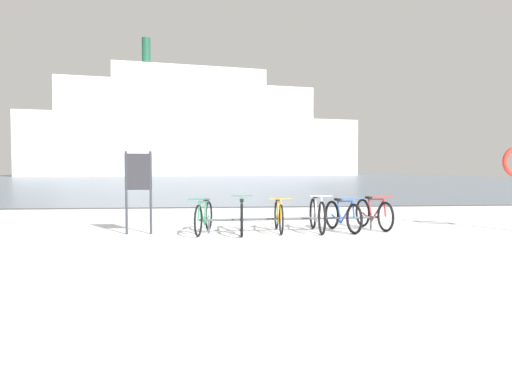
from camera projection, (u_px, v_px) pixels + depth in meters
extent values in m
cube|color=white|center=(376.00, 275.00, 6.66)|extent=(80.00, 22.00, 0.08)
cube|color=slate|center=(221.00, 178.00, 72.25)|extent=(80.00, 110.00, 0.08)
cube|color=#47474C|center=(270.00, 208.00, 17.59)|extent=(80.00, 0.50, 0.05)
cylinder|color=#4C5156|center=(292.00, 219.00, 10.84)|extent=(3.97, 0.32, 0.05)
cylinder|color=#4C5156|center=(209.00, 227.00, 10.55)|extent=(0.04, 0.04, 0.28)
cylinder|color=#4C5156|center=(371.00, 224.00, 11.15)|extent=(0.04, 0.04, 0.28)
torus|color=black|center=(198.00, 221.00, 10.02)|extent=(0.18, 0.64, 0.64)
torus|color=black|center=(209.00, 216.00, 11.03)|extent=(0.18, 0.64, 0.64)
cylinder|color=#2D8C60|center=(202.00, 213.00, 10.34)|extent=(0.15, 0.53, 0.55)
cylinder|color=#2D8C60|center=(205.00, 213.00, 10.67)|extent=(0.07, 0.19, 0.49)
cylinder|color=#2D8C60|center=(203.00, 202.00, 10.40)|extent=(0.17, 0.66, 0.08)
cylinder|color=#2D8C60|center=(207.00, 220.00, 10.81)|extent=(0.13, 0.44, 0.18)
cylinder|color=#2D8C60|center=(199.00, 211.00, 10.04)|extent=(0.06, 0.12, 0.38)
cube|color=black|center=(206.00, 200.00, 10.73)|extent=(0.12, 0.21, 0.05)
cylinder|color=#2D8C60|center=(199.00, 199.00, 10.07)|extent=(0.45, 0.12, 0.02)
torus|color=black|center=(242.00, 215.00, 11.06)|extent=(0.10, 0.67, 0.67)
torus|color=black|center=(242.00, 220.00, 10.00)|extent=(0.10, 0.67, 0.67)
cylinder|color=#2D8C60|center=(242.00, 211.00, 10.71)|extent=(0.08, 0.56, 0.56)
cylinder|color=#2D8C60|center=(242.00, 214.00, 10.37)|extent=(0.05, 0.20, 0.50)
cylinder|color=#2D8C60|center=(242.00, 200.00, 10.62)|extent=(0.09, 0.70, 0.08)
cylinder|color=#2D8C60|center=(242.00, 223.00, 10.23)|extent=(0.07, 0.47, 0.18)
cylinder|color=#2D8C60|center=(242.00, 207.00, 11.01)|extent=(0.04, 0.12, 0.39)
cube|color=black|center=(242.00, 200.00, 10.27)|extent=(0.09, 0.21, 0.05)
cylinder|color=#2D8C60|center=(242.00, 196.00, 10.96)|extent=(0.46, 0.06, 0.02)
torus|color=black|center=(281.00, 220.00, 10.30)|extent=(0.06, 0.63, 0.63)
torus|color=black|center=(276.00, 215.00, 11.30)|extent=(0.06, 0.63, 0.63)
cylinder|color=gold|center=(280.00, 213.00, 10.62)|extent=(0.06, 0.53, 0.54)
cylinder|color=gold|center=(278.00, 212.00, 10.95)|extent=(0.04, 0.19, 0.48)
cylinder|color=gold|center=(279.00, 201.00, 10.68)|extent=(0.06, 0.66, 0.08)
cylinder|color=gold|center=(277.00, 219.00, 11.09)|extent=(0.05, 0.44, 0.18)
cylinder|color=gold|center=(281.00, 211.00, 10.33)|extent=(0.04, 0.11, 0.38)
cube|color=black|center=(278.00, 200.00, 11.01)|extent=(0.09, 0.20, 0.05)
cylinder|color=gold|center=(281.00, 199.00, 10.35)|extent=(0.46, 0.04, 0.02)
torus|color=black|center=(322.00, 218.00, 10.31)|extent=(0.08, 0.69, 0.69)
torus|color=black|center=(313.00, 213.00, 11.36)|extent=(0.08, 0.69, 0.69)
cylinder|color=silver|center=(319.00, 211.00, 10.65)|extent=(0.06, 0.56, 0.58)
cylinder|color=silver|center=(316.00, 211.00, 10.99)|extent=(0.04, 0.19, 0.52)
cylinder|color=silver|center=(318.00, 199.00, 10.71)|extent=(0.06, 0.69, 0.08)
cylinder|color=silver|center=(315.00, 218.00, 11.14)|extent=(0.05, 0.46, 0.19)
cylinder|color=silver|center=(322.00, 208.00, 10.34)|extent=(0.04, 0.12, 0.41)
cube|color=black|center=(315.00, 197.00, 11.06)|extent=(0.09, 0.20, 0.05)
cylinder|color=silver|center=(321.00, 196.00, 10.37)|extent=(0.46, 0.04, 0.02)
torus|color=black|center=(354.00, 219.00, 10.41)|extent=(0.20, 0.63, 0.64)
torus|color=black|center=(332.00, 215.00, 11.35)|extent=(0.20, 0.63, 0.64)
cylinder|color=#3359B2|center=(347.00, 212.00, 10.71)|extent=(0.15, 0.52, 0.53)
cylinder|color=#3359B2|center=(339.00, 212.00, 11.01)|extent=(0.08, 0.19, 0.47)
cylinder|color=#3359B2|center=(345.00, 201.00, 10.77)|extent=(0.18, 0.64, 0.08)
cylinder|color=#3359B2|center=(336.00, 219.00, 11.15)|extent=(0.13, 0.43, 0.18)
cylinder|color=#3359B2|center=(353.00, 210.00, 10.44)|extent=(0.06, 0.12, 0.37)
cube|color=black|center=(338.00, 200.00, 11.07)|extent=(0.12, 0.21, 0.05)
cylinder|color=#3359B2|center=(353.00, 199.00, 10.46)|extent=(0.45, 0.13, 0.02)
torus|color=black|center=(386.00, 217.00, 10.81)|extent=(0.17, 0.65, 0.65)
torus|color=black|center=(363.00, 213.00, 11.78)|extent=(0.17, 0.65, 0.65)
cylinder|color=#B22D2D|center=(378.00, 210.00, 11.12)|extent=(0.14, 0.53, 0.54)
cylinder|color=#B22D2D|center=(370.00, 210.00, 11.44)|extent=(0.07, 0.19, 0.49)
cylinder|color=#B22D2D|center=(376.00, 199.00, 11.18)|extent=(0.16, 0.65, 0.08)
cylinder|color=#B22D2D|center=(367.00, 217.00, 11.58)|extent=(0.12, 0.44, 0.18)
cylinder|color=#B22D2D|center=(385.00, 208.00, 10.84)|extent=(0.06, 0.12, 0.38)
cube|color=black|center=(369.00, 198.00, 11.49)|extent=(0.12, 0.21, 0.05)
cylinder|color=#B22D2D|center=(384.00, 197.00, 10.86)|extent=(0.46, 0.11, 0.02)
cylinder|color=#33383D|center=(126.00, 193.00, 10.38)|extent=(0.05, 0.05, 1.72)
cylinder|color=#33383D|center=(151.00, 193.00, 10.43)|extent=(0.05, 0.05, 1.72)
cube|color=#2D2D33|center=(138.00, 172.00, 10.39)|extent=(0.55, 0.04, 0.75)
cube|color=silver|center=(198.00, 147.00, 88.14)|extent=(58.71, 19.97, 10.17)
cube|color=white|center=(189.00, 101.00, 87.32)|extent=(44.20, 15.76, 5.59)
cube|color=white|center=(189.00, 76.00, 87.12)|extent=(26.84, 10.95, 2.85)
cylinder|color=#1E593F|center=(146.00, 52.00, 84.72)|extent=(1.45, 1.45, 4.58)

